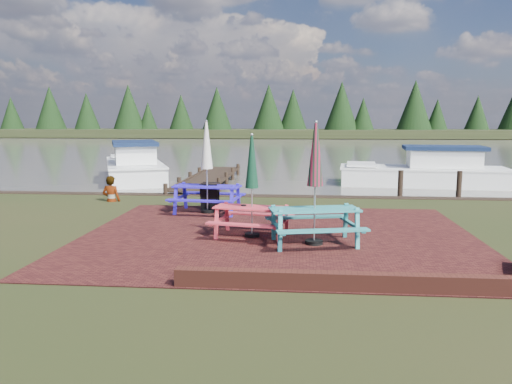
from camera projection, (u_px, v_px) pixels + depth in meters
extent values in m
plane|color=black|center=(276.00, 247.00, 10.53)|extent=(120.00, 120.00, 0.00)
cube|color=#341110|center=(278.00, 236.00, 11.51)|extent=(9.00, 7.50, 0.02)
cube|color=#4C1E16|center=(363.00, 282.00, 7.81)|extent=(6.00, 0.22, 0.30)
cube|color=#48463E|center=(296.00, 148.00, 46.99)|extent=(120.00, 60.00, 0.02)
cube|color=black|center=(298.00, 133.00, 75.49)|extent=(120.00, 10.00, 1.20)
cube|color=teal|center=(315.00, 209.00, 10.62)|extent=(2.00, 1.13, 0.04)
cube|color=teal|center=(323.00, 231.00, 9.97)|extent=(1.90, 0.66, 0.04)
cube|color=teal|center=(307.00, 217.00, 11.37)|extent=(1.90, 0.66, 0.04)
cube|color=teal|center=(277.00, 228.00, 10.57)|extent=(0.44, 1.62, 0.78)
cube|color=teal|center=(351.00, 226.00, 10.79)|extent=(0.44, 1.62, 0.78)
cylinder|color=black|center=(314.00, 242.00, 10.73)|extent=(0.38, 0.38, 0.10)
cylinder|color=#B2B2B7|center=(315.00, 185.00, 10.54)|extent=(0.04, 0.04, 2.62)
cone|color=maroon|center=(315.00, 155.00, 10.45)|extent=(0.34, 0.34, 1.31)
cube|color=#DE3947|center=(252.00, 208.00, 11.32)|extent=(1.78, 0.97, 0.04)
cube|color=#DE3947|center=(243.00, 225.00, 10.75)|extent=(1.70, 0.55, 0.04)
cube|color=#DE3947|center=(260.00, 214.00, 11.96)|extent=(1.70, 0.55, 0.04)
cube|color=#DE3947|center=(222.00, 221.00, 11.57)|extent=(0.36, 1.45, 0.69)
cube|color=#DE3947|center=(283.00, 224.00, 11.16)|extent=(0.36, 1.45, 0.69)
cylinder|color=black|center=(252.00, 235.00, 11.41)|extent=(0.34, 0.34, 0.09)
cylinder|color=#B2B2B7|center=(252.00, 187.00, 11.25)|extent=(0.03, 0.03, 2.34)
cone|color=#0D301E|center=(252.00, 162.00, 11.16)|extent=(0.30, 0.30, 1.17)
cube|color=#2B1AC4|center=(207.00, 186.00, 14.23)|extent=(1.96, 0.95, 0.04)
cube|color=#2B1AC4|center=(199.00, 201.00, 13.59)|extent=(1.91, 0.47, 0.04)
cube|color=#2B1AC4|center=(214.00, 193.00, 14.97)|extent=(1.91, 0.47, 0.04)
cube|color=#2B1AC4|center=(180.00, 199.00, 14.46)|extent=(0.28, 1.64, 0.78)
cube|color=#2B1AC4|center=(235.00, 201.00, 14.12)|extent=(0.28, 1.64, 0.78)
cylinder|color=black|center=(208.00, 211.00, 14.34)|extent=(0.38, 0.38, 0.11)
cylinder|color=#B2B2B7|center=(207.00, 168.00, 14.16)|extent=(0.04, 0.04, 2.63)
cone|color=silver|center=(207.00, 146.00, 14.07)|extent=(0.34, 0.34, 1.31)
cube|color=black|center=(209.00, 198.00, 14.41)|extent=(0.53, 0.24, 0.84)
cube|color=black|center=(211.00, 196.00, 14.69)|extent=(0.53, 0.24, 0.84)
cube|color=black|center=(210.00, 183.00, 14.49)|extent=(0.52, 0.08, 0.03)
cube|color=black|center=(210.00, 177.00, 22.15)|extent=(1.60, 9.00, 0.06)
cube|color=black|center=(194.00, 176.00, 22.21)|extent=(0.08, 9.00, 0.08)
cube|color=black|center=(227.00, 176.00, 22.08)|extent=(0.08, 9.00, 0.08)
cylinder|color=black|center=(166.00, 198.00, 17.82)|extent=(0.16, 0.16, 1.00)
cylinder|color=black|center=(210.00, 198.00, 17.68)|extent=(0.16, 0.16, 1.00)
cube|color=white|center=(134.00, 173.00, 23.69)|extent=(4.80, 7.31, 0.99)
cube|color=white|center=(134.00, 162.00, 23.61)|extent=(4.90, 7.46, 0.08)
cube|color=white|center=(135.00, 154.00, 22.75)|extent=(2.68, 3.34, 0.84)
cube|color=#101D3B|center=(134.00, 143.00, 22.68)|extent=(3.01, 3.80, 0.18)
cube|color=white|center=(131.00, 156.00, 26.08)|extent=(2.34, 1.91, 0.10)
cube|color=white|center=(422.00, 179.00, 21.62)|extent=(7.07, 3.06, 0.92)
cube|color=white|center=(423.00, 168.00, 21.55)|extent=(7.22, 3.12, 0.07)
cube|color=white|center=(443.00, 158.00, 21.34)|extent=(3.04, 2.00, 0.78)
cube|color=#101D3B|center=(444.00, 148.00, 21.27)|extent=(3.47, 2.23, 0.16)
cube|color=white|center=(361.00, 164.00, 22.02)|extent=(1.43, 2.14, 0.09)
imported|color=gray|center=(110.00, 176.00, 16.25)|extent=(0.64, 0.45, 1.68)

